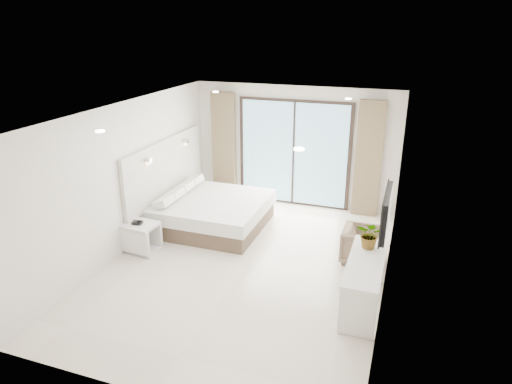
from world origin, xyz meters
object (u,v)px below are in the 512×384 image
(nightstand, at_px, (141,237))
(armchair, at_px, (362,243))
(bed, at_px, (212,212))
(console_desk, at_px, (365,273))

(nightstand, bearing_deg, armchair, 18.77)
(bed, xyz_separation_m, nightstand, (-0.77, -1.42, -0.04))
(bed, distance_m, nightstand, 1.62)
(console_desk, relative_size, armchair, 2.37)
(bed, relative_size, nightstand, 3.32)
(nightstand, distance_m, console_desk, 4.09)
(bed, distance_m, console_desk, 3.78)
(console_desk, bearing_deg, nightstand, 174.03)
(nightstand, bearing_deg, console_desk, -1.16)
(armchair, bearing_deg, nightstand, 104.49)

